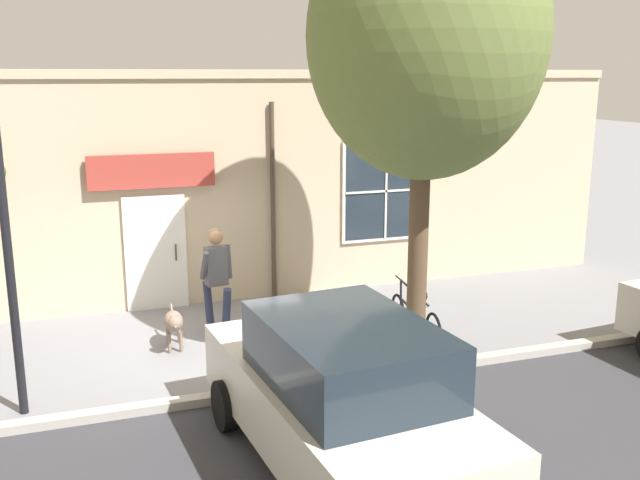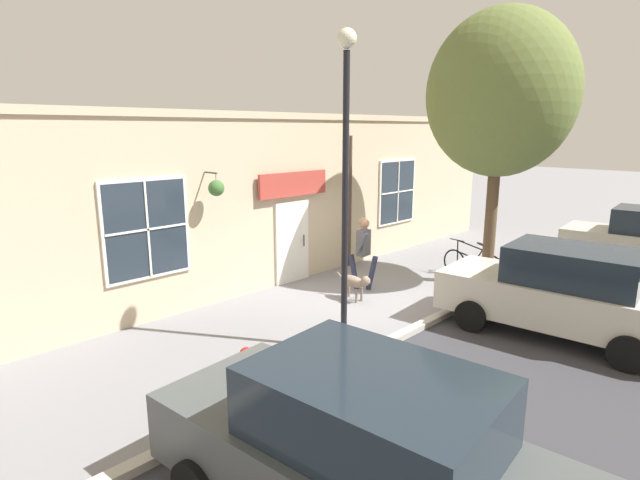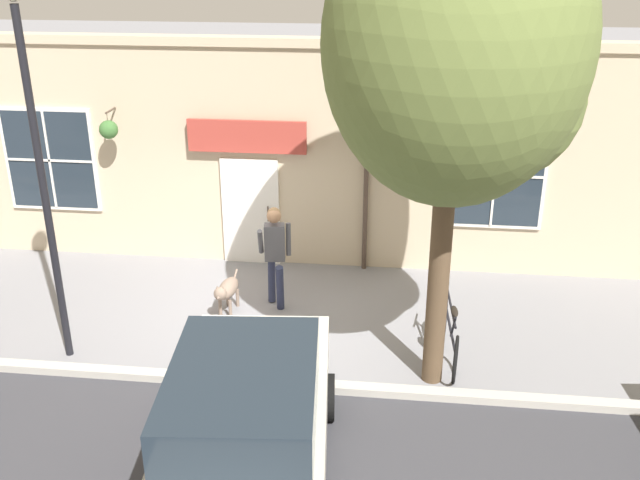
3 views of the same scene
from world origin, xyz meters
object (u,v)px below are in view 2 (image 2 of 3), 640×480
object	(u,v)px
pedestrian_walking	(363,246)
leaning_bicycle	(473,263)
street_tree_by_curb	(501,99)
parked_car_nearest_curb	(358,451)
street_lamp	(346,153)
parked_car_mid_block	(562,291)
fire_hydrant	(247,371)
dog_on_leash	(355,282)

from	to	relation	value
pedestrian_walking	leaning_bicycle	bearing A→B (deg)	63.77
street_tree_by_curb	parked_car_nearest_curb	world-z (taller)	street_tree_by_curb
pedestrian_walking	street_lamp	xyz separation A→B (m)	(1.93, -2.88, 2.41)
leaning_bicycle	parked_car_mid_block	xyz separation A→B (m)	(3.07, -2.41, 0.50)
street_tree_by_curb	street_lamp	bearing A→B (deg)	-90.16
leaning_bicycle	fire_hydrant	bearing A→B (deg)	-85.81
dog_on_leash	fire_hydrant	bearing A→B (deg)	-69.59
dog_on_leash	leaning_bicycle	bearing A→B (deg)	74.17
pedestrian_walking	leaning_bicycle	size ratio (longest dim) A/B	1.04
fire_hydrant	pedestrian_walking	bearing A→B (deg)	111.42
street_tree_by_curb	street_lamp	xyz separation A→B (m)	(-0.02, -5.59, -1.08)
parked_car_nearest_curb	parked_car_mid_block	distance (m)	6.41
pedestrian_walking	fire_hydrant	xyz separation A→B (m)	(2.01, -5.11, -0.71)
street_lamp	parked_car_mid_block	bearing A→B (deg)	52.56
pedestrian_walking	leaning_bicycle	distance (m)	3.29
leaning_bicycle	parked_car_mid_block	distance (m)	3.94
pedestrian_walking	parked_car_mid_block	bearing A→B (deg)	5.96
leaning_bicycle	parked_car_nearest_curb	bearing A→B (deg)	-68.82
dog_on_leash	parked_car_nearest_curb	world-z (taller)	parked_car_nearest_curb
pedestrian_walking	parked_car_nearest_curb	world-z (taller)	pedestrian_walking
pedestrian_walking	street_tree_by_curb	bearing A→B (deg)	54.33
pedestrian_walking	dog_on_leash	size ratio (longest dim) A/B	1.64
street_tree_by_curb	fire_hydrant	size ratio (longest dim) A/B	8.69
leaning_bicycle	fire_hydrant	distance (m)	8.02
dog_on_leash	street_tree_by_curb	xyz separation A→B (m)	(1.56, 3.48, 4.15)
pedestrian_walking	parked_car_mid_block	world-z (taller)	pedestrian_walking
leaning_bicycle	dog_on_leash	bearing A→B (deg)	-105.83
street_tree_by_curb	leaning_bicycle	distance (m)	4.25
dog_on_leash	fire_hydrant	world-z (taller)	fire_hydrant
street_tree_by_curb	parked_car_nearest_curb	xyz separation A→B (m)	(2.89, -8.64, -3.72)
street_lamp	parked_car_nearest_curb	bearing A→B (deg)	-46.43
pedestrian_walking	fire_hydrant	world-z (taller)	pedestrian_walking
dog_on_leash	street_tree_by_curb	size ratio (longest dim) A/B	0.16
dog_on_leash	street_lamp	world-z (taller)	street_lamp
street_lamp	fire_hydrant	world-z (taller)	street_lamp
pedestrian_walking	parked_car_nearest_curb	bearing A→B (deg)	-50.80
pedestrian_walking	street_lamp	distance (m)	4.22
parked_car_nearest_curb	leaning_bicycle	bearing A→B (deg)	111.18
leaning_bicycle	fire_hydrant	size ratio (longest dim) A/B	2.26
dog_on_leash	leaning_bicycle	xyz separation A→B (m)	(1.03, 3.65, -0.07)
street_tree_by_curb	parked_car_mid_block	xyz separation A→B (m)	(2.55, -2.24, -3.72)
parked_car_nearest_curb	fire_hydrant	distance (m)	2.98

